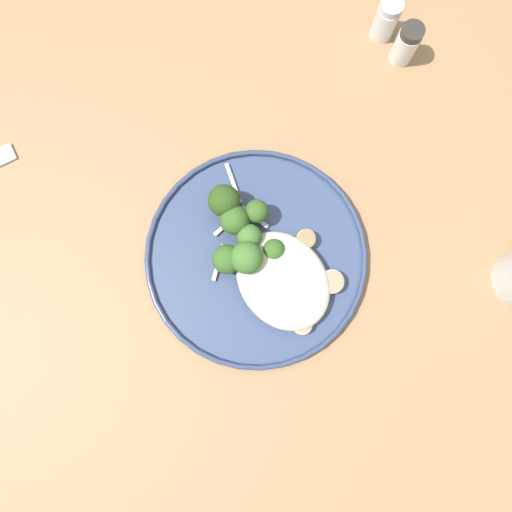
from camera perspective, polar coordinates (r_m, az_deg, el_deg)
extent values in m
plane|color=#665B51|center=(1.43, 1.20, -2.97)|extent=(6.00, 6.00, 0.00)
cube|color=#9E754C|center=(0.72, 2.39, 2.76)|extent=(1.40, 1.00, 0.04)
cylinder|color=#38476B|center=(0.69, 0.00, -0.19)|extent=(0.29, 0.29, 0.01)
torus|color=#334162|center=(0.68, 0.00, -0.08)|extent=(0.29, 0.29, 0.01)
ellipsoid|color=beige|center=(0.66, 2.96, -2.70)|extent=(0.13, 0.11, 0.03)
cylinder|color=#DBB77A|center=(0.68, 5.46, 1.81)|extent=(0.02, 0.02, 0.01)
cylinder|color=#8E774F|center=(0.67, 5.52, 1.94)|extent=(0.02, 0.02, 0.00)
cylinder|color=beige|center=(0.67, 5.04, -7.46)|extent=(0.03, 0.03, 0.01)
cylinder|color=#988766|center=(0.66, 5.09, -7.44)|extent=(0.02, 0.02, 0.00)
cylinder|color=beige|center=(0.67, 3.45, -2.28)|extent=(0.03, 0.03, 0.02)
cylinder|color=#988766|center=(0.66, 3.49, -2.20)|extent=(0.02, 0.02, 0.00)
cylinder|color=beige|center=(0.67, 8.23, -2.82)|extent=(0.03, 0.03, 0.01)
cylinder|color=#988766|center=(0.66, 8.33, -2.75)|extent=(0.03, 0.03, 0.00)
cylinder|color=#89A356|center=(0.67, 1.92, 0.40)|extent=(0.02, 0.02, 0.02)
sphere|color=#386023|center=(0.66, 1.97, 0.66)|extent=(0.03, 0.03, 0.03)
cylinder|color=#7A994C|center=(0.68, -2.28, 3.51)|extent=(0.02, 0.02, 0.02)
sphere|color=#386023|center=(0.66, -2.36, 3.95)|extent=(0.04, 0.04, 0.04)
cylinder|color=#89A356|center=(0.67, -0.98, -0.53)|extent=(0.02, 0.02, 0.02)
sphere|color=#42702D|center=(0.64, -1.02, -0.18)|extent=(0.04, 0.04, 0.04)
cylinder|color=#89A356|center=(0.67, -3.19, -0.48)|extent=(0.02, 0.02, 0.02)
sphere|color=#386023|center=(0.65, -3.30, -0.20)|extent=(0.04, 0.04, 0.04)
cylinder|color=#89A356|center=(0.67, -0.70, 1.80)|extent=(0.02, 0.02, 0.02)
sphere|color=#42702D|center=(0.65, -0.72, 2.14)|extent=(0.03, 0.03, 0.03)
cylinder|color=#7A994C|center=(0.68, -3.35, 5.48)|extent=(0.02, 0.02, 0.02)
sphere|color=#2D4C19|center=(0.66, -3.49, 6.04)|extent=(0.04, 0.04, 0.04)
cylinder|color=#89A356|center=(0.68, 0.08, 4.49)|extent=(0.02, 0.02, 0.02)
sphere|color=#386023|center=(0.66, 0.08, 4.92)|extent=(0.03, 0.03, 0.03)
cube|color=silver|center=(0.69, -2.89, 3.85)|extent=(0.01, 0.05, 0.00)
cube|color=silver|center=(0.69, -0.58, 4.44)|extent=(0.05, 0.02, 0.00)
cube|color=silver|center=(0.68, -4.14, -0.73)|extent=(0.03, 0.04, 0.00)
cube|color=silver|center=(0.70, -2.50, 7.95)|extent=(0.06, 0.02, 0.00)
cube|color=silver|center=(0.80, -26.02, 9.73)|extent=(0.03, 0.04, 0.00)
cylinder|color=white|center=(0.80, 13.92, 23.55)|extent=(0.03, 0.03, 0.05)
cylinder|color=silver|center=(0.77, 14.57, 24.84)|extent=(0.03, 0.03, 0.01)
cylinder|color=white|center=(0.79, 15.97, 21.15)|extent=(0.03, 0.03, 0.05)
cylinder|color=#332D28|center=(0.76, 16.72, 22.37)|extent=(0.03, 0.03, 0.01)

